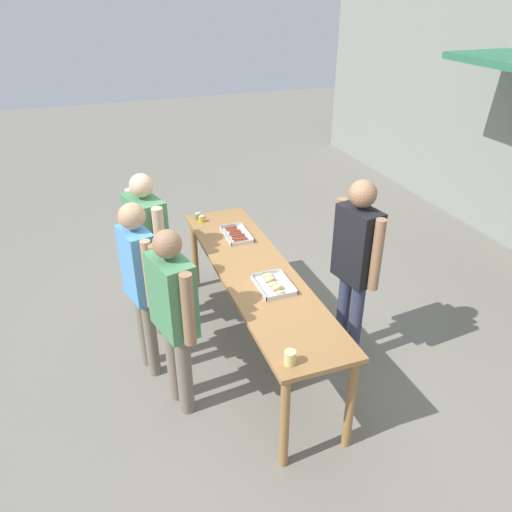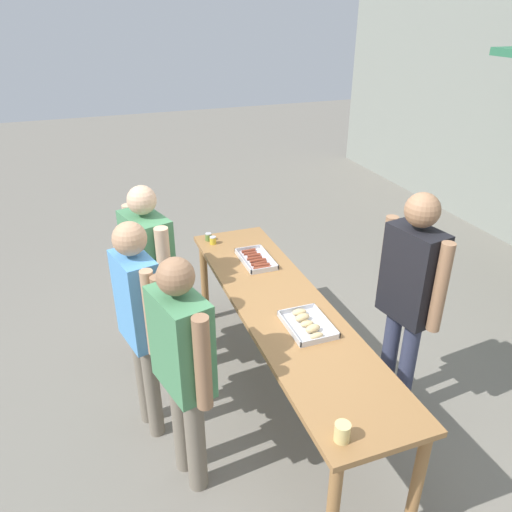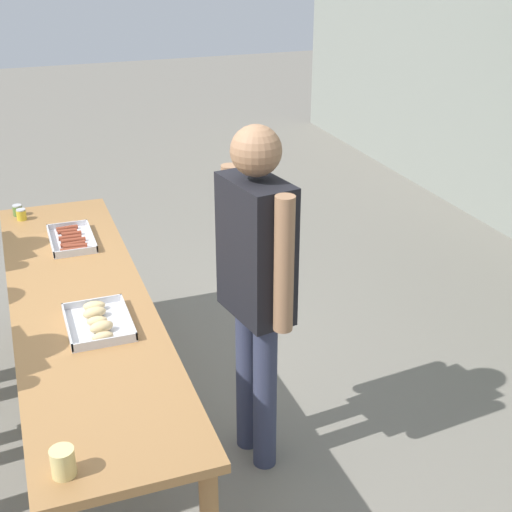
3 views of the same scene
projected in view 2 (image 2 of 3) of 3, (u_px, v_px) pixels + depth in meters
The scene contains 11 objects.
ground_plane at pixel (281, 399), 4.02m from camera, with size 24.00×24.00×0.00m, color slate.
serving_table at pixel (283, 317), 3.66m from camera, with size 2.77×0.66×0.90m.
food_tray_sausages at pixel (256, 260), 4.21m from camera, with size 0.43×0.24×0.04m.
food_tray_buns at pixel (307, 324), 3.36m from camera, with size 0.39×0.29×0.06m.
condiment_jar_mustard at pixel (208, 237), 4.58m from camera, with size 0.06×0.06×0.07m.
condiment_jar_ketchup at pixel (213, 240), 4.51m from camera, with size 0.06×0.06×0.07m.
beer_cup at pixel (342, 432), 2.48m from camera, with size 0.08×0.08×0.10m.
person_server_behind_table at pixel (410, 289), 3.46m from camera, with size 0.57×0.29×1.78m.
person_customer_holding_hotdog at pixel (149, 269), 3.90m from camera, with size 0.64×0.37×1.67m.
person_customer_with_cup at pixel (182, 359), 2.94m from camera, with size 0.59×0.33×1.65m.
person_customer_waiting_in_line at pixel (139, 313), 3.32m from camera, with size 0.52×0.28×1.66m.
Camera 2 is at (2.80, -1.23, 2.86)m, focal length 35.00 mm.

